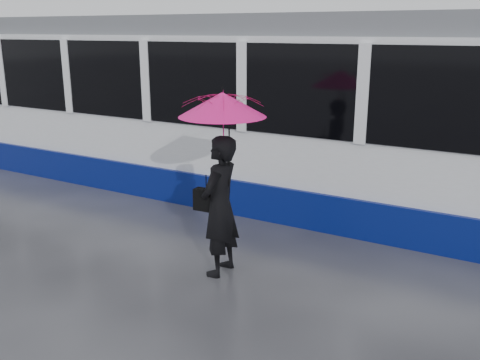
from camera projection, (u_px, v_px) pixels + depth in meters
The scene contains 6 objects.
ground at pixel (178, 235), 8.37m from camera, with size 90.00×90.00×0.00m, color #29292E.
rails at pixel (255, 193), 10.44m from camera, with size 34.00×1.51×0.02m.
tram at pixel (301, 114), 9.55m from camera, with size 26.00×2.56×3.35m.
woman at pixel (220, 206), 6.83m from camera, with size 0.67×0.44×1.84m, color black.
umbrella at pixel (222, 122), 6.51m from camera, with size 1.14×1.14×1.24m.
handbag at pixel (206, 200), 6.94m from camera, with size 0.34×0.16×0.46m.
Camera 1 is at (4.78, -6.26, 3.10)m, focal length 40.00 mm.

